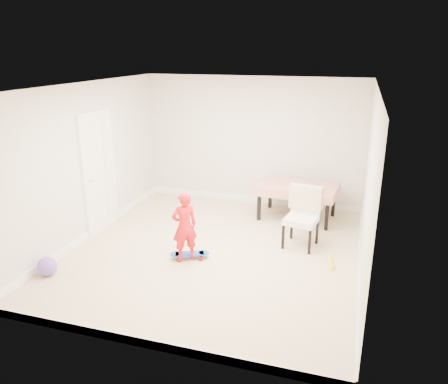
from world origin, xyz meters
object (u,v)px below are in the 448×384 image
(skateboard, at_px, (190,256))
(balloon, at_px, (47,266))
(dining_chair, at_px, (301,218))
(child, at_px, (185,228))
(dining_table, at_px, (297,201))

(skateboard, xyz_separation_m, balloon, (-1.76, -1.09, 0.09))
(dining_chair, height_order, child, child)
(skateboard, bearing_deg, balloon, -170.96)
(dining_table, xyz_separation_m, skateboard, (-1.34, -2.19, -0.29))
(balloon, bearing_deg, dining_chair, 31.55)
(dining_table, bearing_deg, skateboard, -116.16)
(skateboard, height_order, balloon, balloon)
(dining_chair, distance_m, child, 1.92)
(skateboard, bearing_deg, dining_chair, 8.47)
(child, bearing_deg, dining_table, -161.29)
(skateboard, xyz_separation_m, child, (-0.04, -0.08, 0.49))
(child, height_order, balloon, child)
(dining_table, distance_m, child, 2.66)
(dining_table, relative_size, dining_chair, 1.46)
(dining_table, bearing_deg, dining_chair, -73.75)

